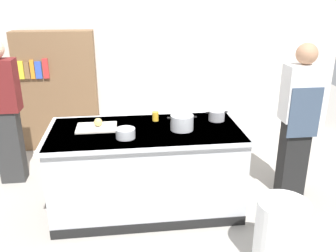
{
  "coord_description": "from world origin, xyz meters",
  "views": [
    {
      "loc": [
        -0.19,
        -3.35,
        2.2
      ],
      "look_at": [
        0.25,
        0.2,
        0.85
      ],
      "focal_mm": 38.21,
      "sensor_mm": 36.0,
      "label": 1
    }
  ],
  "objects_px": {
    "sauce_pan": "(217,115)",
    "stock_pot": "(182,122)",
    "onion": "(98,122)",
    "mixing_bowl": "(125,133)",
    "trash_bin": "(280,235)",
    "juice_cup": "(155,116)",
    "person_guest": "(4,110)",
    "person_chef": "(298,119)",
    "bookshelf": "(58,91)"
  },
  "relations": [
    {
      "from": "sauce_pan",
      "to": "stock_pot",
      "type": "bearing_deg",
      "value": -151.39
    },
    {
      "from": "onion",
      "to": "mixing_bowl",
      "type": "relative_size",
      "value": 0.46
    },
    {
      "from": "trash_bin",
      "to": "juice_cup",
      "type": "bearing_deg",
      "value": 125.58
    },
    {
      "from": "mixing_bowl",
      "to": "juice_cup",
      "type": "relative_size",
      "value": 1.85
    },
    {
      "from": "stock_pot",
      "to": "mixing_bowl",
      "type": "height_order",
      "value": "stock_pot"
    },
    {
      "from": "mixing_bowl",
      "to": "trash_bin",
      "type": "distance_m",
      "value": 1.63
    },
    {
      "from": "stock_pot",
      "to": "juice_cup",
      "type": "relative_size",
      "value": 2.96
    },
    {
      "from": "mixing_bowl",
      "to": "juice_cup",
      "type": "bearing_deg",
      "value": 53.75
    },
    {
      "from": "stock_pot",
      "to": "mixing_bowl",
      "type": "relative_size",
      "value": 1.6
    },
    {
      "from": "sauce_pan",
      "to": "person_guest",
      "type": "distance_m",
      "value": 2.45
    },
    {
      "from": "person_guest",
      "to": "mixing_bowl",
      "type": "bearing_deg",
      "value": 64.7
    },
    {
      "from": "person_chef",
      "to": "stock_pot",
      "type": "bearing_deg",
      "value": 109.91
    },
    {
      "from": "stock_pot",
      "to": "sauce_pan",
      "type": "xyz_separation_m",
      "value": [
        0.41,
        0.23,
        -0.02
      ]
    },
    {
      "from": "juice_cup",
      "to": "bookshelf",
      "type": "xyz_separation_m",
      "value": [
        -1.27,
        1.55,
        -0.1
      ]
    },
    {
      "from": "sauce_pan",
      "to": "person_chef",
      "type": "height_order",
      "value": "person_chef"
    },
    {
      "from": "mixing_bowl",
      "to": "person_guest",
      "type": "relative_size",
      "value": 0.11
    },
    {
      "from": "sauce_pan",
      "to": "person_chef",
      "type": "relative_size",
      "value": 0.14
    },
    {
      "from": "trash_bin",
      "to": "person_chef",
      "type": "bearing_deg",
      "value": 60.99
    },
    {
      "from": "trash_bin",
      "to": "person_chef",
      "type": "xyz_separation_m",
      "value": [
        0.61,
        1.11,
        0.6
      ]
    },
    {
      "from": "stock_pot",
      "to": "bookshelf",
      "type": "height_order",
      "value": "bookshelf"
    },
    {
      "from": "sauce_pan",
      "to": "mixing_bowl",
      "type": "xyz_separation_m",
      "value": [
        -0.98,
        -0.37,
        -0.01
      ]
    },
    {
      "from": "stock_pot",
      "to": "trash_bin",
      "type": "bearing_deg",
      "value": -55.52
    },
    {
      "from": "onion",
      "to": "juice_cup",
      "type": "height_order",
      "value": "onion"
    },
    {
      "from": "sauce_pan",
      "to": "trash_bin",
      "type": "bearing_deg",
      "value": -77.72
    },
    {
      "from": "sauce_pan",
      "to": "trash_bin",
      "type": "xyz_separation_m",
      "value": [
        0.26,
        -1.21,
        -0.64
      ]
    },
    {
      "from": "stock_pot",
      "to": "sauce_pan",
      "type": "height_order",
      "value": "stock_pot"
    },
    {
      "from": "person_chef",
      "to": "bookshelf",
      "type": "bearing_deg",
      "value": 72.86
    },
    {
      "from": "juice_cup",
      "to": "trash_bin",
      "type": "relative_size",
      "value": 0.16
    },
    {
      "from": "stock_pot",
      "to": "mixing_bowl",
      "type": "xyz_separation_m",
      "value": [
        -0.56,
        -0.15,
        -0.03
      ]
    },
    {
      "from": "person_chef",
      "to": "person_guest",
      "type": "distance_m",
      "value": 3.32
    },
    {
      "from": "juice_cup",
      "to": "person_chef",
      "type": "xyz_separation_m",
      "value": [
        1.53,
        -0.17,
        -0.04
      ]
    },
    {
      "from": "stock_pot",
      "to": "person_chef",
      "type": "xyz_separation_m",
      "value": [
        1.29,
        0.12,
        -0.06
      ]
    },
    {
      "from": "person_chef",
      "to": "mixing_bowl",
      "type": "bearing_deg",
      "value": 112.78
    },
    {
      "from": "onion",
      "to": "bookshelf",
      "type": "height_order",
      "value": "bookshelf"
    },
    {
      "from": "person_guest",
      "to": "bookshelf",
      "type": "xyz_separation_m",
      "value": [
        0.45,
        1.0,
        -0.06
      ]
    },
    {
      "from": "person_guest",
      "to": "stock_pot",
      "type": "bearing_deg",
      "value": 76.83
    },
    {
      "from": "bookshelf",
      "to": "sauce_pan",
      "type": "bearing_deg",
      "value": -40.18
    },
    {
      "from": "trash_bin",
      "to": "person_chef",
      "type": "distance_m",
      "value": 1.4
    },
    {
      "from": "onion",
      "to": "person_guest",
      "type": "height_order",
      "value": "person_guest"
    },
    {
      "from": "stock_pot",
      "to": "person_guest",
      "type": "distance_m",
      "value": 2.13
    },
    {
      "from": "mixing_bowl",
      "to": "trash_bin",
      "type": "xyz_separation_m",
      "value": [
        1.24,
        -0.84,
        -0.64
      ]
    },
    {
      "from": "onion",
      "to": "mixing_bowl",
      "type": "xyz_separation_m",
      "value": [
        0.27,
        -0.29,
        -0.02
      ]
    },
    {
      "from": "onion",
      "to": "person_chef",
      "type": "distance_m",
      "value": 2.12
    },
    {
      "from": "mixing_bowl",
      "to": "trash_bin",
      "type": "relative_size",
      "value": 0.3
    },
    {
      "from": "onion",
      "to": "sauce_pan",
      "type": "xyz_separation_m",
      "value": [
        1.25,
        0.08,
        -0.01
      ]
    },
    {
      "from": "juice_cup",
      "to": "person_chef",
      "type": "height_order",
      "value": "person_chef"
    },
    {
      "from": "mixing_bowl",
      "to": "person_chef",
      "type": "relative_size",
      "value": 0.11
    },
    {
      "from": "stock_pot",
      "to": "person_guest",
      "type": "relative_size",
      "value": 0.17
    },
    {
      "from": "onion",
      "to": "trash_bin",
      "type": "bearing_deg",
      "value": -36.82
    },
    {
      "from": "person_chef",
      "to": "person_guest",
      "type": "bearing_deg",
      "value": 91.98
    }
  ]
}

